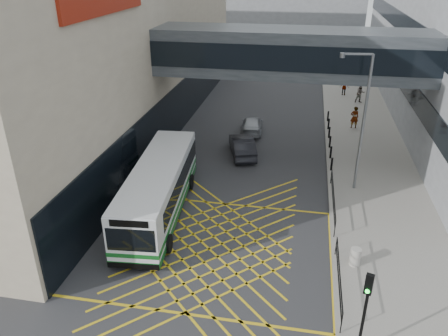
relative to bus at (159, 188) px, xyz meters
The scene contains 17 objects.
ground 4.77m from the bus, 39.71° to the right, with size 120.00×120.00×0.00m, color #333335.
building_whsmith 20.60m from the bus, 137.90° to the left, with size 24.17×42.00×16.00m.
skybridge 12.64m from the bus, 54.76° to the left, with size 20.00×4.10×3.00m.
pavement 17.45m from the bus, 44.25° to the left, with size 6.00×54.00×0.16m, color gray.
box_junction 4.77m from the bus, 39.71° to the right, with size 12.00×9.00×0.01m.
bus is the anchor object (origin of this frame).
car_white 3.23m from the bus, 109.63° to the left, with size 1.97×4.81×1.53m, color white.
car_dark 9.48m from the bus, 69.14° to the left, with size 1.83×4.68×1.46m, color black.
car_silver 14.16m from the bus, 75.95° to the left, with size 1.75×4.15×1.29m, color #9FA2A8.
traffic_light 13.13m from the bus, 39.26° to the right, with size 0.30×0.44×3.71m.
street_lamp 12.30m from the bus, 23.92° to the left, with size 1.89×0.43×8.30m.
litter_bin 10.92m from the bus, 15.92° to the right, with size 0.50×0.50×0.87m, color #ADA89E.
kerb_railings 9.69m from the bus, ahead, with size 0.05×12.54×1.00m.
bollards 15.57m from the bus, 51.35° to the left, with size 0.14×10.14×0.90m.
pedestrian_a 19.72m from the bus, 53.27° to the left, with size 0.74×0.53×1.86m, color gray.
pedestrian_b 26.61m from the bus, 60.98° to the left, with size 0.92×0.54×1.89m, color gray.
pedestrian_c 28.15m from the bus, 65.81° to the left, with size 0.94×0.45×1.59m, color gray.
Camera 1 is at (4.07, -17.43, 13.15)m, focal length 35.00 mm.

